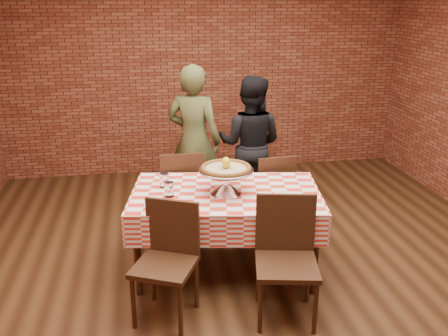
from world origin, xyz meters
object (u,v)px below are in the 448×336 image
(pizza_stand, at_px, (226,181))
(diner_olive, at_px, (194,141))
(chair_near_left, at_px, (165,266))
(chair_near_right, at_px, (287,263))
(chair_far_left, at_px, (181,191))
(water_glass_left, at_px, (169,189))
(chair_far_right, at_px, (270,192))
(water_glass_right, at_px, (164,180))
(condiment_caddy, at_px, (234,171))
(table, at_px, (226,231))
(pizza, at_px, (226,169))
(diner_black, at_px, (250,144))

(pizza_stand, height_order, diner_olive, diner_olive)
(chair_near_left, distance_m, chair_near_right, 0.92)
(chair_far_left, relative_size, diner_olive, 0.54)
(water_glass_left, distance_m, chair_far_right, 1.35)
(chair_near_right, bearing_deg, water_glass_right, 142.01)
(water_glass_left, relative_size, condiment_caddy, 0.81)
(table, xyz_separation_m, pizza_stand, (-0.00, -0.02, 0.49))
(table, xyz_separation_m, pizza, (-0.00, -0.02, 0.60))
(water_glass_left, height_order, chair_near_left, chair_near_left)
(condiment_caddy, xyz_separation_m, chair_far_left, (-0.46, 0.53, -0.38))
(water_glass_left, height_order, water_glass_right, same)
(table, distance_m, condiment_caddy, 0.57)
(chair_near_left, relative_size, diner_olive, 0.54)
(table, distance_m, pizza, 0.60)
(water_glass_left, xyz_separation_m, condiment_caddy, (0.62, 0.32, 0.01))
(water_glass_left, distance_m, chair_near_left, 0.72)
(pizza, bearing_deg, chair_near_left, -133.36)
(pizza, relative_size, condiment_caddy, 2.78)
(water_glass_left, xyz_separation_m, diner_black, (1.00, 1.32, -0.04))
(diner_olive, bearing_deg, pizza_stand, 122.55)
(chair_near_right, height_order, chair_far_right, chair_near_right)
(chair_near_left, relative_size, chair_far_right, 1.04)
(chair_far_right, height_order, diner_olive, diner_olive)
(condiment_caddy, bearing_deg, chair_far_left, 145.98)
(table, relative_size, condiment_caddy, 10.36)
(chair_near_left, height_order, chair_near_right, chair_near_right)
(chair_far_left, xyz_separation_m, chair_far_right, (0.92, -0.14, -0.02))
(pizza, relative_size, water_glass_left, 3.42)
(pizza, relative_size, diner_black, 0.28)
(pizza_stand, distance_m, water_glass_left, 0.49)
(condiment_caddy, xyz_separation_m, chair_near_left, (-0.71, -0.94, -0.38))
(chair_near_right, relative_size, diner_black, 0.61)
(pizza_stand, distance_m, pizza, 0.11)
(pizza, distance_m, diner_black, 1.44)
(chair_far_left, bearing_deg, chair_near_right, 110.09)
(chair_near_right, bearing_deg, pizza, 125.07)
(condiment_caddy, distance_m, diner_olive, 1.06)
(water_glass_right, bearing_deg, chair_far_left, 72.95)
(diner_black, bearing_deg, condiment_caddy, 94.91)
(diner_black, bearing_deg, chair_far_right, 123.09)
(pizza_stand, bearing_deg, water_glass_right, 155.76)
(pizza_stand, bearing_deg, chair_near_left, -133.36)
(pizza, distance_m, condiment_caddy, 0.38)
(table, bearing_deg, diner_olive, 95.41)
(chair_near_left, relative_size, diner_black, 0.58)
(pizza_stand, bearing_deg, diner_black, 69.01)
(diner_black, bearing_deg, pizza_stand, 94.38)
(water_glass_right, bearing_deg, chair_far_right, 23.43)
(chair_near_left, xyz_separation_m, diner_black, (1.09, 1.94, 0.32))
(table, bearing_deg, pizza, -96.65)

